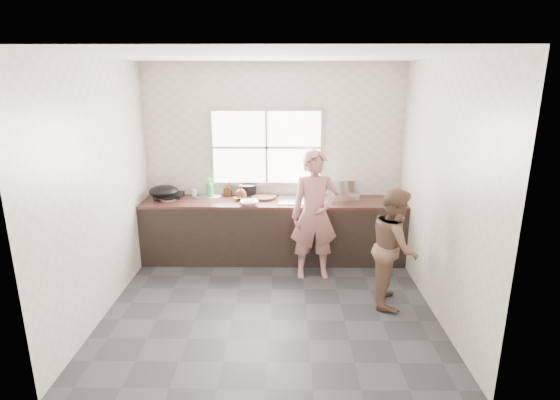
{
  "coord_description": "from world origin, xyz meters",
  "views": [
    {
      "loc": [
        0.16,
        -4.48,
        2.51
      ],
      "look_at": [
        0.1,
        0.65,
        1.05
      ],
      "focal_mm": 28.0,
      "sensor_mm": 36.0,
      "label": 1
    }
  ],
  "objects_px": {
    "bowl_crabs": "(311,203)",
    "dish_rack": "(342,190)",
    "woman": "(315,219)",
    "person_side": "(394,247)",
    "pot_lid_left": "(169,199)",
    "pot_lid_right": "(204,197)",
    "bottle_green": "(210,188)",
    "plate_food": "(213,196)",
    "wok": "(164,191)",
    "bottle_brown_tall": "(228,190)",
    "burner": "(170,194)",
    "bottle_brown_short": "(241,192)",
    "bowl_held": "(309,203)",
    "bowl_mince": "(249,203)",
    "black_pot": "(248,190)",
    "glass_jar": "(194,193)",
    "cutting_board": "(264,197)"
  },
  "relations": [
    {
      "from": "bowl_mince",
      "to": "pot_lid_right",
      "type": "relative_size",
      "value": 1.06
    },
    {
      "from": "wok",
      "to": "person_side",
      "type": "bearing_deg",
      "value": -22.56
    },
    {
      "from": "bowl_mince",
      "to": "bottle_green",
      "type": "relative_size",
      "value": 0.84
    },
    {
      "from": "black_pot",
      "to": "bottle_brown_tall",
      "type": "xyz_separation_m",
      "value": [
        -0.29,
        0.0,
        0.01
      ]
    },
    {
      "from": "wok",
      "to": "burner",
      "type": "bearing_deg",
      "value": 85.91
    },
    {
      "from": "bowl_crabs",
      "to": "bowl_held",
      "type": "height_order",
      "value": "bowl_crabs"
    },
    {
      "from": "bottle_green",
      "to": "glass_jar",
      "type": "distance_m",
      "value": 0.27
    },
    {
      "from": "bowl_crabs",
      "to": "bottle_brown_tall",
      "type": "height_order",
      "value": "bottle_brown_tall"
    },
    {
      "from": "bowl_held",
      "to": "glass_jar",
      "type": "relative_size",
      "value": 1.71
    },
    {
      "from": "woman",
      "to": "person_side",
      "type": "relative_size",
      "value": 1.15
    },
    {
      "from": "glass_jar",
      "to": "burner",
      "type": "distance_m",
      "value": 0.35
    },
    {
      "from": "woman",
      "to": "bottle_brown_tall",
      "type": "height_order",
      "value": "woman"
    },
    {
      "from": "woman",
      "to": "bottle_green",
      "type": "relative_size",
      "value": 5.48
    },
    {
      "from": "bottle_brown_short",
      "to": "pot_lid_right",
      "type": "xyz_separation_m",
      "value": [
        -0.53,
        0.04,
        -0.08
      ]
    },
    {
      "from": "woman",
      "to": "cutting_board",
      "type": "distance_m",
      "value": 0.95
    },
    {
      "from": "bottle_green",
      "to": "burner",
      "type": "xyz_separation_m",
      "value": [
        -0.59,
        0.08,
        -0.11
      ]
    },
    {
      "from": "person_side",
      "to": "bottle_brown_short",
      "type": "distance_m",
      "value": 2.27
    },
    {
      "from": "pot_lid_left",
      "to": "bottle_green",
      "type": "bearing_deg",
      "value": 8.12
    },
    {
      "from": "black_pot",
      "to": "burner",
      "type": "distance_m",
      "value": 1.12
    },
    {
      "from": "bowl_mince",
      "to": "bowl_held",
      "type": "xyz_separation_m",
      "value": [
        0.79,
        0.0,
        -0.0
      ]
    },
    {
      "from": "woman",
      "to": "bottle_brown_tall",
      "type": "bearing_deg",
      "value": 142.01
    },
    {
      "from": "person_side",
      "to": "bowl_crabs",
      "type": "distance_m",
      "value": 1.35
    },
    {
      "from": "plate_food",
      "to": "wok",
      "type": "height_order",
      "value": "wok"
    },
    {
      "from": "wok",
      "to": "pot_lid_left",
      "type": "bearing_deg",
      "value": 60.84
    },
    {
      "from": "plate_food",
      "to": "bottle_green",
      "type": "relative_size",
      "value": 0.79
    },
    {
      "from": "bowl_crabs",
      "to": "bottle_brown_short",
      "type": "distance_m",
      "value": 1.01
    },
    {
      "from": "person_side",
      "to": "bowl_held",
      "type": "bearing_deg",
      "value": 50.97
    },
    {
      "from": "bowl_crabs",
      "to": "dish_rack",
      "type": "distance_m",
      "value": 0.49
    },
    {
      "from": "bottle_green",
      "to": "wok",
      "type": "height_order",
      "value": "bottle_green"
    },
    {
      "from": "woman",
      "to": "bowl_crabs",
      "type": "distance_m",
      "value": 0.36
    },
    {
      "from": "dish_rack",
      "to": "pot_lid_right",
      "type": "distance_m",
      "value": 1.93
    },
    {
      "from": "bottle_brown_tall",
      "to": "pot_lid_left",
      "type": "bearing_deg",
      "value": -167.96
    },
    {
      "from": "plate_food",
      "to": "pot_lid_left",
      "type": "distance_m",
      "value": 0.61
    },
    {
      "from": "plate_food",
      "to": "pot_lid_left",
      "type": "xyz_separation_m",
      "value": [
        -0.6,
        -0.11,
        -0.0
      ]
    },
    {
      "from": "person_side",
      "to": "bottle_brown_tall",
      "type": "height_order",
      "value": "person_side"
    },
    {
      "from": "person_side",
      "to": "bottle_brown_short",
      "type": "relative_size",
      "value": 7.46
    },
    {
      "from": "bottle_brown_short",
      "to": "dish_rack",
      "type": "distance_m",
      "value": 1.39
    },
    {
      "from": "pot_lid_left",
      "to": "black_pot",
      "type": "bearing_deg",
      "value": 8.88
    },
    {
      "from": "bottle_brown_short",
      "to": "pot_lid_left",
      "type": "distance_m",
      "value": 1.01
    },
    {
      "from": "wok",
      "to": "bowl_mince",
      "type": "bearing_deg",
      "value": -9.25
    },
    {
      "from": "bowl_crabs",
      "to": "glass_jar",
      "type": "relative_size",
      "value": 1.8
    },
    {
      "from": "person_side",
      "to": "bottle_green",
      "type": "xyz_separation_m",
      "value": [
        -2.28,
        1.35,
        0.33
      ]
    },
    {
      "from": "bowl_held",
      "to": "plate_food",
      "type": "height_order",
      "value": "bowl_held"
    },
    {
      "from": "pot_lid_left",
      "to": "pot_lid_right",
      "type": "xyz_separation_m",
      "value": [
        0.47,
        0.07,
        -0.0
      ]
    },
    {
      "from": "black_pot",
      "to": "dish_rack",
      "type": "height_order",
      "value": "dish_rack"
    },
    {
      "from": "glass_jar",
      "to": "wok",
      "type": "bearing_deg",
      "value": -146.57
    },
    {
      "from": "woman",
      "to": "burner",
      "type": "relative_size",
      "value": 4.08
    },
    {
      "from": "plate_food",
      "to": "pot_lid_left",
      "type": "bearing_deg",
      "value": -169.25
    },
    {
      "from": "black_pot",
      "to": "bottle_brown_short",
      "type": "relative_size",
      "value": 1.29
    },
    {
      "from": "bowl_held",
      "to": "glass_jar",
      "type": "bearing_deg",
      "value": 164.94
    }
  ]
}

